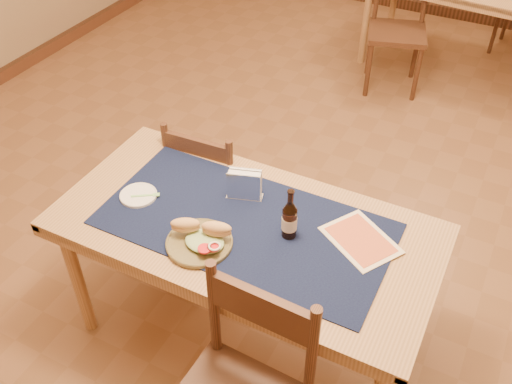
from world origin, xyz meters
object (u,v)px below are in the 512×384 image
at_px(beer_bottle, 289,219).
at_px(napkin_holder, 244,185).
at_px(main_table, 245,238).
at_px(chair_main_far, 214,184).
at_px(sandwich_plate, 201,239).

bearing_deg(beer_bottle, napkin_holder, 154.58).
distance_m(main_table, beer_bottle, 0.26).
bearing_deg(chair_main_far, main_table, -46.84).
relative_size(main_table, chair_main_far, 1.83).
bearing_deg(main_table, chair_main_far, 133.16).
distance_m(main_table, chair_main_far, 0.67).
height_order(chair_main_far, beer_bottle, beer_bottle).
bearing_deg(sandwich_plate, beer_bottle, 35.17).
distance_m(sandwich_plate, beer_bottle, 0.36).
xyz_separation_m(main_table, beer_bottle, (0.19, 0.02, 0.17)).
xyz_separation_m(beer_bottle, napkin_holder, (-0.27, 0.13, -0.02)).
bearing_deg(napkin_holder, chair_main_far, 138.28).
relative_size(main_table, beer_bottle, 6.84).
bearing_deg(beer_bottle, sandwich_plate, -144.83).
xyz_separation_m(sandwich_plate, napkin_holder, (0.02, 0.33, 0.04)).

